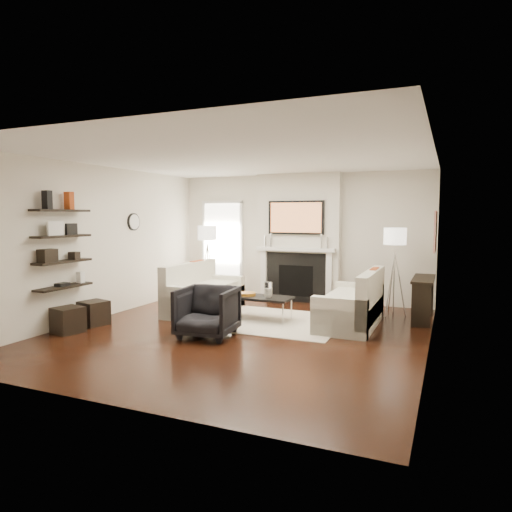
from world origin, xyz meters
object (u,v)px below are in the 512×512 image
at_px(loveseat_right_base, 350,313).
at_px(ottoman_near, 94,313).
at_px(coffee_table, 260,298).
at_px(armchair, 207,309).
at_px(lamp_left_shade, 207,233).
at_px(lamp_right_shade, 395,236).
at_px(loveseat_left_base, 205,301).

distance_m(loveseat_right_base, ottoman_near, 4.28).
bearing_deg(coffee_table, ottoman_near, -150.09).
relative_size(armchair, ottoman_near, 2.08).
distance_m(lamp_left_shade, lamp_right_shade, 3.90).
height_order(loveseat_left_base, ottoman_near, loveseat_left_base).
bearing_deg(armchair, ottoman_near, 176.33).
distance_m(loveseat_right_base, coffee_table, 1.55).
height_order(loveseat_right_base, coffee_table, same).
xyz_separation_m(lamp_left_shade, lamp_right_shade, (3.90, -0.05, 0.00)).
distance_m(loveseat_left_base, armchair, 1.80).
relative_size(lamp_right_shade, ottoman_near, 1.00).
relative_size(loveseat_right_base, ottoman_near, 4.50).
distance_m(loveseat_left_base, ottoman_near, 2.02).
xyz_separation_m(loveseat_right_base, lamp_right_shade, (0.57, 1.08, 1.24)).
height_order(loveseat_right_base, lamp_left_shade, lamp_left_shade).
bearing_deg(coffee_table, lamp_left_shade, 142.65).
relative_size(loveseat_left_base, lamp_left_shade, 4.50).
relative_size(loveseat_left_base, armchair, 2.16).
height_order(coffee_table, lamp_left_shade, lamp_left_shade).
bearing_deg(lamp_right_shade, coffee_table, -147.45).
bearing_deg(lamp_right_shade, lamp_left_shade, 179.28).
height_order(loveseat_right_base, lamp_right_shade, lamp_right_shade).
height_order(lamp_left_shade, lamp_right_shade, same).
xyz_separation_m(loveseat_left_base, lamp_right_shade, (3.32, 1.11, 1.24)).
xyz_separation_m(coffee_table, lamp_left_shade, (-1.81, 1.38, 1.05)).
relative_size(lamp_left_shade, lamp_right_shade, 1.00).
relative_size(loveseat_right_base, armchair, 2.16).
bearing_deg(loveseat_left_base, lamp_right_shade, 18.45).
xyz_separation_m(coffee_table, ottoman_near, (-2.43, -1.40, -0.20)).
bearing_deg(coffee_table, armchair, -103.55).
bearing_deg(armchair, lamp_left_shade, 112.99).
xyz_separation_m(coffee_table, armchair, (-0.32, -1.31, 0.02)).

